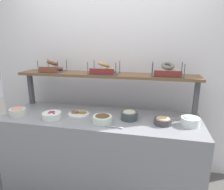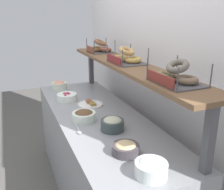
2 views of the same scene
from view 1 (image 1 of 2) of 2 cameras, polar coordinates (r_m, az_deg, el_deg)
name	(u,v)px [view 1 (image 1 of 2)]	position (r m, az deg, el deg)	size (l,w,h in m)	color
ground_plane	(101,183)	(2.60, -3.16, -24.02)	(8.00, 8.00, 0.00)	#595651
back_wall	(111,76)	(2.58, -0.20, 5.37)	(3.32, 0.06, 2.40)	white
deli_counter	(101,152)	(2.35, -3.32, -15.96)	(2.12, 0.70, 0.85)	gray
shelf_riser_left	(31,89)	(2.77, -22.24, 1.73)	(0.05, 0.05, 0.40)	#4C4C51
shelf_riser_right	(196,98)	(2.32, 22.99, -0.79)	(0.05, 0.05, 0.40)	#4C4C51
upper_shelf	(106,75)	(2.30, -1.78, 5.81)	(2.08, 0.32, 0.03)	brown
bowl_hummus	(163,121)	(2.02, 14.40, -7.12)	(0.17, 0.17, 0.08)	#443E43
bowl_chocolate_spread	(102,118)	(2.00, -2.76, -6.75)	(0.19, 0.19, 0.09)	white
bowl_lox_spread	(18,111)	(2.42, -25.48, -4.20)	(0.17, 0.17, 0.10)	silver
bowl_beet_salad	(52,115)	(2.19, -16.86, -5.61)	(0.20, 0.20, 0.08)	white
bowl_tuna_salad	(129,115)	(2.08, 4.93, -5.69)	(0.18, 0.18, 0.10)	#3B4847
bowl_cream_cheese	(190,121)	(2.07, 21.55, -6.82)	(0.18, 0.18, 0.10)	white
serving_plate_white	(79,114)	(2.25, -9.56, -5.32)	(0.24, 0.24, 0.04)	white
serving_spoon_near_plate	(117,127)	(1.89, 1.48, -9.27)	(0.18, 0.04, 0.01)	#B7B7BC
bagel_basket_cinnamon_raisin	(53,68)	(2.55, -16.66, 7.53)	(0.28, 0.25, 0.15)	#4C4C51
bagel_basket_sesame	(104,70)	(2.30, -2.30, 7.30)	(0.33, 0.25, 0.14)	#4C4C51
bagel_basket_poppy	(167,71)	(2.22, 15.55, 6.53)	(0.33, 0.24, 0.15)	#4C4C51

